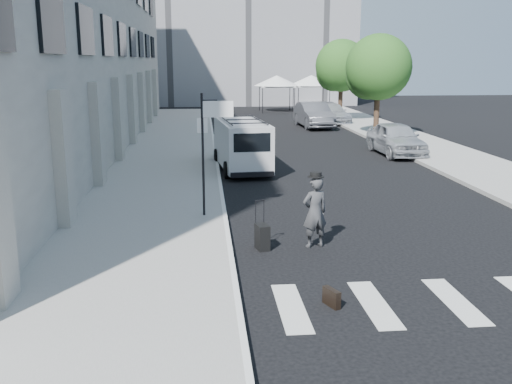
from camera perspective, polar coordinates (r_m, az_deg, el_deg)
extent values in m
plane|color=black|center=(13.87, 5.74, -6.12)|extent=(120.00, 120.00, 0.00)
cube|color=gray|center=(29.24, -8.56, 4.15)|extent=(4.50, 48.00, 0.15)
cube|color=gray|center=(35.11, 14.04, 5.39)|extent=(4.00, 56.00, 0.15)
cube|color=gray|center=(32.14, -22.20, 14.76)|extent=(10.00, 44.00, 12.00)
cylinder|color=black|center=(16.26, -5.33, 3.67)|extent=(0.07, 0.07, 3.50)
cube|color=white|center=(16.16, -5.39, 6.65)|extent=(0.30, 0.03, 0.42)
cube|color=white|center=(16.11, -3.81, 8.27)|extent=(0.85, 0.06, 0.45)
cylinder|color=black|center=(34.53, 11.95, 7.59)|extent=(0.32, 0.32, 2.80)
sphere|color=#1D4F19|center=(34.39, 12.17, 12.12)|extent=(3.80, 3.80, 3.80)
sphere|color=#1D4F19|center=(34.86, 11.19, 11.23)|extent=(2.66, 2.66, 2.66)
cylinder|color=black|center=(43.18, 8.43, 8.78)|extent=(0.32, 0.32, 2.80)
sphere|color=#1D4F19|center=(43.07, 8.55, 12.40)|extent=(3.80, 3.80, 3.80)
sphere|color=#1D4F19|center=(43.57, 7.81, 11.68)|extent=(2.66, 2.66, 2.66)
cylinder|color=black|center=(49.83, 0.66, 9.13)|extent=(0.06, 0.06, 2.20)
cylinder|color=black|center=(50.20, 3.88, 9.13)|extent=(0.06, 0.06, 2.20)
cylinder|color=black|center=(52.61, 0.34, 9.34)|extent=(0.06, 0.06, 2.20)
cylinder|color=black|center=(52.96, 3.40, 9.34)|extent=(0.06, 0.06, 2.20)
cube|color=white|center=(51.32, 2.08, 10.52)|extent=(3.00, 3.00, 0.12)
cone|color=white|center=(51.30, 2.09, 11.08)|extent=(4.00, 4.00, 0.90)
cylinder|color=black|center=(50.76, 4.24, 9.17)|extent=(0.06, 0.06, 2.20)
cylinder|color=black|center=(51.30, 7.37, 9.14)|extent=(0.06, 0.06, 2.20)
cylinder|color=black|center=(53.52, 3.74, 9.38)|extent=(0.06, 0.06, 2.20)
cylinder|color=black|center=(54.03, 6.72, 9.35)|extent=(0.06, 0.06, 2.20)
cube|color=white|center=(52.32, 5.55, 10.52)|extent=(3.00, 3.00, 0.12)
cone|color=white|center=(52.30, 5.56, 11.07)|extent=(4.00, 4.00, 0.90)
imported|color=#373739|center=(14.08, 5.91, -2.03)|extent=(0.74, 0.59, 1.78)
cube|color=black|center=(11.03, 7.57, -10.42)|extent=(0.28, 0.45, 0.34)
cube|color=black|center=(13.98, 0.63, -4.53)|extent=(0.36, 0.48, 0.63)
cylinder|color=black|center=(13.96, -0.05, -2.06)|extent=(0.02, 0.02, 0.59)
cylinder|color=black|center=(14.03, 0.79, -1.99)|extent=(0.02, 0.02, 0.59)
cube|color=black|center=(13.92, 0.37, -0.87)|extent=(0.24, 0.08, 0.03)
cube|color=silver|center=(23.93, -1.42, 4.88)|extent=(2.20, 4.91, 1.85)
cube|color=silver|center=(26.55, -2.32, 4.67)|extent=(1.74, 0.95, 0.97)
cube|color=black|center=(21.57, -0.41, 4.98)|extent=(1.41, 0.20, 0.71)
cylinder|color=black|center=(25.58, -3.87, 3.59)|extent=(0.31, 0.69, 0.67)
cylinder|color=black|center=(25.83, -0.17, 3.71)|extent=(0.31, 0.69, 0.67)
cylinder|color=black|center=(22.39, -2.87, 2.24)|extent=(0.31, 0.69, 0.67)
cylinder|color=black|center=(22.67, 1.34, 2.39)|extent=(0.31, 0.69, 0.67)
imported|color=#A5A8AD|center=(28.76, 13.82, 5.22)|extent=(1.98, 4.70, 1.59)
imported|color=#505156|center=(39.62, 5.78, 7.68)|extent=(2.09, 5.28, 1.71)
imported|color=#B5B8BE|center=(42.52, 7.51, 7.82)|extent=(2.31, 5.05, 1.43)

